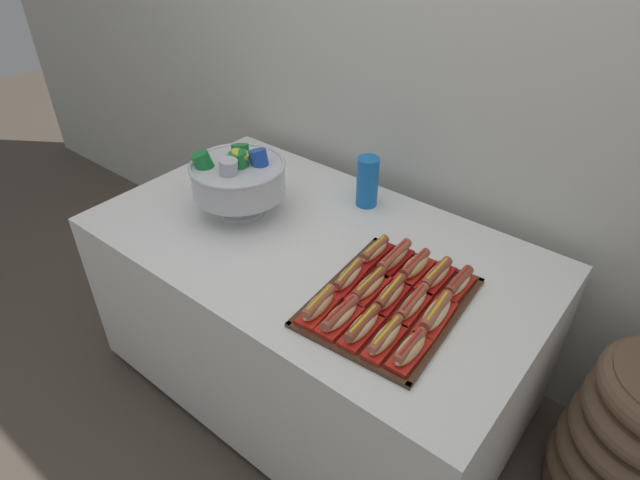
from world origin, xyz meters
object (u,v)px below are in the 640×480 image
(donut, at_px, (268,170))
(punch_bowl, at_px, (238,177))
(hot_dog_13, at_px, (436,276))
(buffet_table, at_px, (315,314))
(hot_dog_2, at_px, (362,326))
(hot_dog_11, at_px, (394,258))
(hot_dog_14, at_px, (458,284))
(hot_dog_8, at_px, (413,305))
(serving_tray, at_px, (389,302))
(hot_dog_3, at_px, (385,338))
(hot_dog_5, at_px, (348,277))
(hot_dog_6, at_px, (369,286))
(floor_vase, at_px, (639,447))
(hot_dog_9, at_px, (436,314))
(hot_dog_4, at_px, (410,349))
(cup_stack, at_px, (366,181))
(hot_dog_12, at_px, (415,267))
(hot_dog_0, at_px, (319,306))
(hot_dog_10, at_px, (375,251))
(hot_dog_1, at_px, (340,316))
(hot_dog_7, at_px, (390,295))

(donut, bearing_deg, punch_bowl, -65.25)
(hot_dog_13, height_order, donut, hot_dog_13)
(buffet_table, relative_size, hot_dog_2, 9.60)
(hot_dog_11, relative_size, hot_dog_14, 1.18)
(hot_dog_8, xyz_separation_m, hot_dog_14, (0.06, 0.17, 0.00))
(serving_tray, distance_m, hot_dog_3, 0.18)
(hot_dog_5, relative_size, hot_dog_14, 1.10)
(hot_dog_14, bearing_deg, hot_dog_2, -110.22)
(hot_dog_5, bearing_deg, hot_dog_6, 4.23)
(floor_vase, xyz_separation_m, hot_dog_14, (-0.63, -0.18, 0.48))
(floor_vase, bearing_deg, hot_dog_9, -150.76)
(serving_tray, height_order, hot_dog_6, hot_dog_6)
(buffet_table, height_order, hot_dog_3, hot_dog_3)
(serving_tray, relative_size, hot_dog_4, 3.49)
(hot_dog_8, bearing_deg, punch_bowl, 174.57)
(hot_dog_4, bearing_deg, punch_bowl, 165.20)
(hot_dog_3, xyz_separation_m, hot_dog_4, (0.07, 0.01, -0.00))
(hot_dog_2, distance_m, cup_stack, 0.72)
(hot_dog_2, xyz_separation_m, hot_dog_5, (-0.16, 0.15, -0.00))
(hot_dog_6, bearing_deg, floor_vase, 23.29)
(hot_dog_2, xyz_separation_m, hot_dog_12, (-0.02, 0.33, 0.00))
(hot_dog_4, xyz_separation_m, hot_dog_14, (-0.02, 0.33, 0.00))
(buffet_table, xyz_separation_m, serving_tray, (0.39, -0.11, 0.36))
(hot_dog_2, height_order, punch_bowl, punch_bowl)
(hot_dog_12, bearing_deg, hot_dog_5, -128.05)
(hot_dog_3, bearing_deg, hot_dog_0, -175.77)
(hot_dog_0, height_order, hot_dog_11, same)
(buffet_table, relative_size, hot_dog_6, 9.23)
(hot_dog_10, relative_size, hot_dog_13, 0.92)
(hot_dog_3, distance_m, cup_stack, 0.76)
(hot_dog_1, relative_size, hot_dog_14, 1.06)
(floor_vase, relative_size, hot_dog_5, 7.02)
(buffet_table, height_order, hot_dog_5, hot_dog_5)
(hot_dog_3, distance_m, hot_dog_8, 0.17)
(hot_dog_4, height_order, hot_dog_11, hot_dog_11)
(hot_dog_2, relative_size, hot_dog_9, 0.91)
(buffet_table, relative_size, hot_dog_14, 10.42)
(hot_dog_13, bearing_deg, hot_dog_5, -139.52)
(hot_dog_12, xyz_separation_m, hot_dog_13, (0.07, 0.01, -0.00))
(hot_dog_14, xyz_separation_m, cup_stack, (-0.53, 0.26, 0.06))
(hot_dog_2, distance_m, hot_dog_5, 0.22)
(serving_tray, xyz_separation_m, hot_dog_12, (-0.01, 0.16, 0.03))
(hot_dog_7, xyz_separation_m, hot_dog_12, (-0.01, 0.16, 0.00))
(hot_dog_13, relative_size, hot_dog_14, 1.11)
(donut, bearing_deg, hot_dog_8, -21.16)
(hot_dog_1, relative_size, hot_dog_7, 0.91)
(hot_dog_4, xyz_separation_m, hot_dog_10, (-0.32, 0.31, -0.00))
(hot_dog_9, xyz_separation_m, donut, (-1.01, 0.36, -0.02))
(hot_dog_3, bearing_deg, hot_dog_2, -175.77)
(hot_dog_3, bearing_deg, hot_dog_1, -175.77)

